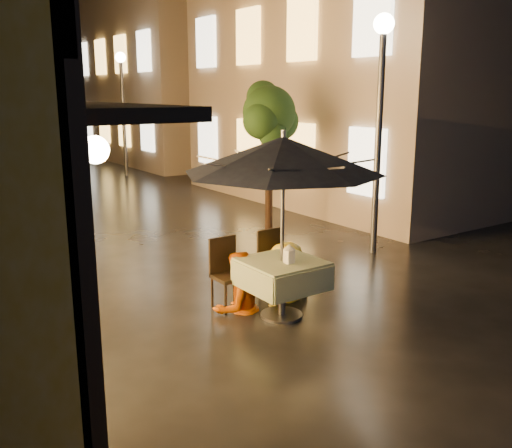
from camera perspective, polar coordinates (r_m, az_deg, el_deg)
ground at (r=7.53m, az=6.52°, el=-9.82°), size 90.00×90.00×0.00m
east_building_near at (r=16.83m, az=11.82°, el=14.52°), size 7.30×9.30×6.80m
east_building_far at (r=26.17m, az=-7.19°, el=14.64°), size 7.30×10.30×7.30m
street_tree at (r=11.99m, az=1.36°, el=10.71°), size 1.43×1.20×3.15m
streetlamp_near at (r=10.47m, az=12.35°, el=12.79°), size 0.36×0.36×4.23m
streetlamp_far at (r=20.65m, az=-13.23°, el=12.77°), size 0.36×0.36×4.23m
cafe_table at (r=7.50m, az=2.61°, el=-5.06°), size 0.99×0.99×0.78m
patio_umbrella at (r=7.17m, az=2.74°, el=6.89°), size 2.56×2.56×2.46m
cafe_chair_left at (r=7.88m, az=-2.97°, el=-4.53°), size 0.42×0.42×0.97m
cafe_chair_right at (r=8.31m, az=1.75°, el=-3.58°), size 0.42×0.42×0.97m
table_lantern at (r=7.29m, az=3.34°, el=-2.88°), size 0.16×0.16×0.25m
person_orange at (r=7.68m, az=-1.89°, el=-2.97°), size 0.83×0.67×1.59m
person_yellow at (r=8.09m, az=3.10°, el=-2.04°), size 1.16×0.83×1.62m
bicycle_0 at (r=9.56m, az=-20.96°, el=-2.97°), size 1.67×0.88×0.84m
bicycle_1 at (r=9.83m, az=-21.54°, el=-1.89°), size 1.85×1.01×1.07m
bicycle_2 at (r=11.23m, az=-22.95°, el=-0.76°), size 1.73×0.89×0.86m
bicycle_3 at (r=12.21m, az=-23.63°, el=0.44°), size 1.64×0.92×0.95m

